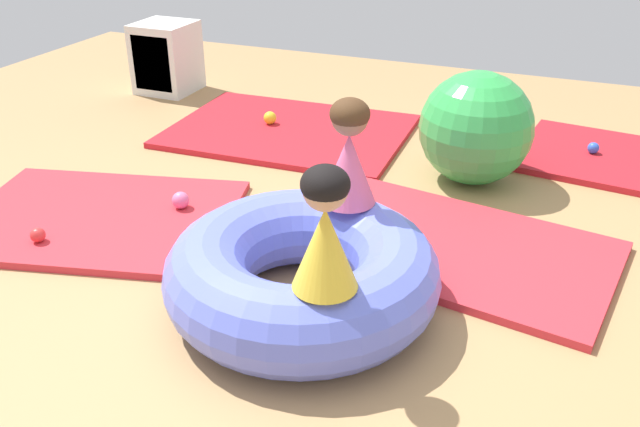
% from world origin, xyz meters
% --- Properties ---
extents(ground_plane, '(8.00, 8.00, 0.00)m').
position_xyz_m(ground_plane, '(0.00, 0.00, 0.00)').
color(ground_plane, tan).
extents(gym_mat_front, '(1.66, 1.25, 0.04)m').
position_xyz_m(gym_mat_front, '(-0.81, 1.86, 0.02)').
color(gym_mat_front, red).
rests_on(gym_mat_front, ground).
extents(gym_mat_center_rear, '(1.66, 1.18, 0.04)m').
position_xyz_m(gym_mat_center_rear, '(0.61, 0.69, 0.02)').
color(gym_mat_center_rear, red).
rests_on(gym_mat_center_rear, ground).
extents(gym_mat_near_left, '(1.52, 1.11, 0.04)m').
position_xyz_m(gym_mat_near_left, '(1.46, 2.17, 0.02)').
color(gym_mat_near_left, red).
rests_on(gym_mat_near_left, ground).
extents(gym_mat_far_right, '(1.62, 1.36, 0.04)m').
position_xyz_m(gym_mat_far_right, '(-1.21, 0.28, 0.02)').
color(gym_mat_far_right, red).
rests_on(gym_mat_far_right, ground).
extents(inflatable_cushion, '(1.17, 1.17, 0.36)m').
position_xyz_m(inflatable_cushion, '(0.11, -0.03, 0.18)').
color(inflatable_cushion, '#6070E5').
rests_on(inflatable_cushion, ground).
extents(child_in_yellow, '(0.34, 0.34, 0.47)m').
position_xyz_m(child_in_yellow, '(0.34, -0.34, 0.59)').
color(child_in_yellow, yellow).
rests_on(child_in_yellow, inflatable_cushion).
extents(child_in_pink, '(0.29, 0.29, 0.48)m').
position_xyz_m(child_in_pink, '(0.18, 0.34, 0.59)').
color(child_in_pink, '#E5608E').
rests_on(child_in_pink, inflatable_cushion).
extents(play_ball_pink, '(0.09, 0.09, 0.09)m').
position_xyz_m(play_ball_pink, '(-0.84, 0.51, 0.09)').
color(play_ball_pink, pink).
rests_on(play_ball_pink, gym_mat_far_right).
extents(play_ball_red, '(0.07, 0.07, 0.07)m').
position_xyz_m(play_ball_red, '(-1.30, -0.07, 0.08)').
color(play_ball_red, red).
rests_on(play_ball_red, gym_mat_far_right).
extents(play_ball_blue, '(0.07, 0.07, 0.07)m').
position_xyz_m(play_ball_blue, '(1.19, 2.18, 0.08)').
color(play_ball_blue, blue).
rests_on(play_ball_blue, gym_mat_near_left).
extents(play_ball_yellow, '(0.09, 0.09, 0.09)m').
position_xyz_m(play_ball_yellow, '(-0.97, 1.89, 0.09)').
color(play_ball_yellow, yellow).
rests_on(play_ball_yellow, gym_mat_front).
extents(exercise_ball_large, '(0.67, 0.67, 0.67)m').
position_xyz_m(exercise_ball_large, '(0.53, 1.56, 0.33)').
color(exercise_ball_large, green).
rests_on(exercise_ball_large, ground).
extents(storage_cube, '(0.44, 0.44, 0.56)m').
position_xyz_m(storage_cube, '(-2.16, 2.37, 0.28)').
color(storage_cube, silver).
rests_on(storage_cube, ground).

